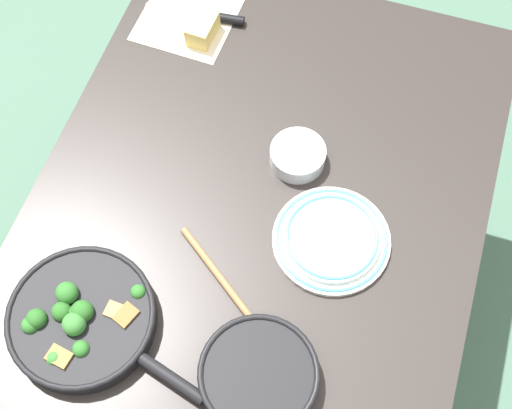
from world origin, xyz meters
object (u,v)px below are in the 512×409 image
(cheese_block, at_px, (202,29))
(dinner_plate_stack, at_px, (332,239))
(skillet_broccoli, at_px, (82,319))
(grater_knife, at_px, (209,17))
(wooden_spoon, at_px, (250,315))
(skillet_eggs, at_px, (259,377))
(prep_bowl_steel, at_px, (298,156))

(cheese_block, height_order, dinner_plate_stack, cheese_block)
(skillet_broccoli, xyz_separation_m, grater_knife, (0.81, 0.03, -0.02))
(wooden_spoon, height_order, cheese_block, cheese_block)
(wooden_spoon, bearing_deg, skillet_eggs, -28.14)
(skillet_eggs, height_order, wooden_spoon, skillet_eggs)
(wooden_spoon, relative_size, grater_knife, 1.25)
(skillet_broccoli, distance_m, dinner_plate_stack, 0.53)
(grater_knife, bearing_deg, wooden_spoon, 109.77)
(grater_knife, distance_m, cheese_block, 0.06)
(skillet_broccoli, xyz_separation_m, skillet_eggs, (-0.00, -0.37, -0.00))
(skillet_eggs, distance_m, wooden_spoon, 0.13)
(skillet_eggs, xyz_separation_m, dinner_plate_stack, (0.33, -0.05, -0.01))
(skillet_eggs, height_order, grater_knife, skillet_eggs)
(wooden_spoon, xyz_separation_m, prep_bowl_steel, (0.38, 0.01, 0.01))
(skillet_broccoli, xyz_separation_m, prep_bowl_steel, (0.49, -0.30, -0.01))
(grater_knife, relative_size, cheese_block, 2.76)
(wooden_spoon, distance_m, prep_bowl_steel, 0.38)
(grater_knife, relative_size, prep_bowl_steel, 2.06)
(skillet_eggs, height_order, dinner_plate_stack, skillet_eggs)
(skillet_eggs, distance_m, prep_bowl_steel, 0.50)
(skillet_broccoli, bearing_deg, skillet_eggs, 14.87)
(dinner_plate_stack, bearing_deg, prep_bowl_steel, 36.39)
(skillet_eggs, bearing_deg, wooden_spoon, 170.15)
(grater_knife, bearing_deg, prep_bowl_steel, 129.12)
(dinner_plate_stack, height_order, prep_bowl_steel, prep_bowl_steel)
(wooden_spoon, bearing_deg, cheese_block, 153.10)
(wooden_spoon, height_order, dinner_plate_stack, dinner_plate_stack)
(prep_bowl_steel, bearing_deg, skillet_eggs, -172.08)
(dinner_plate_stack, bearing_deg, skillet_broccoli, 127.55)
(skillet_broccoli, height_order, prep_bowl_steel, skillet_broccoli)
(wooden_spoon, distance_m, grater_knife, 0.78)
(dinner_plate_stack, distance_m, prep_bowl_steel, 0.21)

